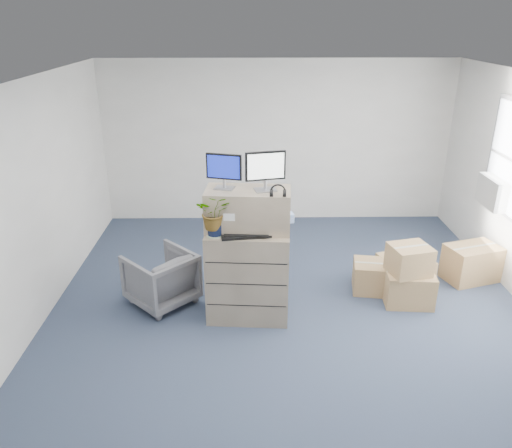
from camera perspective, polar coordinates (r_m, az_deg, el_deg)
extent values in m
plane|color=#2A344C|center=(6.09, 4.07, -11.67)|extent=(7.00, 7.00, 0.00)
cube|color=silver|center=(8.77, 2.42, 9.30)|extent=(6.00, 0.02, 2.80)
cube|color=white|center=(7.58, 25.61, 3.29)|extent=(0.24, 0.60, 0.40)
cube|color=#84735B|center=(6.03, -0.91, -5.71)|extent=(1.01, 0.66, 1.13)
cube|color=#84735B|center=(5.74, -0.92, 1.65)|extent=(1.00, 0.55, 0.48)
cube|color=#99999E|center=(5.70, -3.63, 4.13)|extent=(0.25, 0.21, 0.01)
cylinder|color=#99999E|center=(5.68, -3.65, 4.66)|extent=(0.04, 0.04, 0.10)
cube|color=black|center=(5.62, -3.70, 6.56)|extent=(0.40, 0.14, 0.29)
cube|color=navy|center=(5.61, -3.74, 6.52)|extent=(0.36, 0.10, 0.25)
cube|color=#99999E|center=(5.63, 1.07, 3.92)|extent=(0.27, 0.22, 0.02)
cylinder|color=#99999E|center=(5.61, 1.07, 4.53)|extent=(0.04, 0.04, 0.11)
cube|color=black|center=(5.54, 1.09, 6.67)|extent=(0.45, 0.13, 0.33)
cube|color=white|center=(5.53, 1.14, 6.62)|extent=(0.40, 0.10, 0.28)
torus|color=black|center=(5.45, 2.53, 3.72)|extent=(0.17, 0.03, 0.17)
cube|color=black|center=(5.65, -1.19, -1.19)|extent=(0.59, 0.31, 0.03)
ellipsoid|color=silver|center=(5.68, 1.86, -1.03)|extent=(0.12, 0.08, 0.04)
cylinder|color=#94979C|center=(5.73, 0.33, 0.67)|extent=(0.09, 0.09, 0.31)
cube|color=silver|center=(5.80, -1.42, -0.56)|extent=(0.07, 0.06, 0.02)
cube|color=black|center=(5.77, -1.43, 0.14)|extent=(0.07, 0.04, 0.13)
cube|color=black|center=(5.87, 2.68, -0.10)|extent=(0.23, 0.19, 0.06)
cube|color=#417BE0|center=(5.85, 2.94, 0.70)|extent=(0.30, 0.19, 0.10)
cylinder|color=#9FB692|center=(5.67, -4.69, -1.25)|extent=(0.20, 0.20, 0.02)
cylinder|color=black|center=(5.64, -4.71, -0.58)|extent=(0.17, 0.17, 0.13)
imported|color=#1C5117|center=(5.58, -4.77, 0.99)|extent=(0.42, 0.45, 0.32)
imported|color=#555559|center=(6.48, -10.81, -5.84)|extent=(1.01, 1.01, 0.76)
cube|color=#A1844D|center=(6.90, 13.48, -5.89)|extent=(0.64, 0.53, 0.40)
cube|color=#A1844D|center=(6.74, 17.00, -6.91)|extent=(0.63, 0.53, 0.43)
cube|color=#A1844D|center=(7.14, 16.62, -5.21)|extent=(0.76, 0.72, 0.41)
cube|color=#A1844D|center=(6.53, 17.13, -3.91)|extent=(0.56, 0.52, 0.37)
cube|color=#A1844D|center=(7.58, 23.41, -4.10)|extent=(0.81, 0.65, 0.51)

